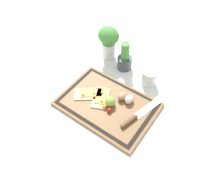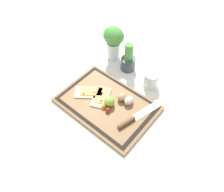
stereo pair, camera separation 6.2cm
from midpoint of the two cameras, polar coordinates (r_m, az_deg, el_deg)
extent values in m
plane|color=silver|center=(1.20, -2.69, -2.48)|extent=(6.00, 6.00, 0.00)
cube|color=brown|center=(1.20, -2.71, -2.25)|extent=(0.52, 0.35, 0.02)
cube|color=black|center=(1.19, -2.72, -1.99)|extent=(0.48, 0.33, 0.00)
cube|color=brown|center=(1.19, -2.73, -1.95)|extent=(0.44, 0.29, 0.00)
cube|color=beige|center=(1.23, -7.66, 0.47)|extent=(0.18, 0.16, 0.01)
cube|color=#E08E47|center=(1.23, -7.14, 0.66)|extent=(0.13, 0.12, 0.00)
sphere|color=silver|center=(1.22, -9.02, 0.42)|extent=(0.02, 0.02, 0.02)
sphere|color=silver|center=(1.22, -6.25, 0.87)|extent=(0.01, 0.01, 0.01)
cube|color=beige|center=(1.21, -4.38, -0.52)|extent=(0.14, 0.17, 0.01)
cube|color=#E08E47|center=(1.21, -4.28, 0.04)|extent=(0.10, 0.13, 0.00)
sphere|color=silver|center=(1.18, -4.22, -1.19)|extent=(0.02, 0.02, 0.02)
sphere|color=silver|center=(1.22, -4.09, 0.88)|extent=(0.01, 0.01, 0.01)
cube|color=silver|center=(1.18, 7.91, -3.19)|extent=(0.08, 0.18, 0.00)
cylinder|color=brown|center=(1.11, 2.86, -6.70)|extent=(0.05, 0.10, 0.02)
ellipsoid|color=tan|center=(1.19, 1.16, -0.03)|extent=(0.04, 0.06, 0.04)
ellipsoid|color=beige|center=(1.18, 3.00, -0.91)|extent=(0.04, 0.06, 0.04)
sphere|color=#7FB742|center=(1.16, -2.10, -1.63)|extent=(0.06, 0.06, 0.06)
sphere|color=red|center=(1.14, -2.30, -3.74)|extent=(0.03, 0.03, 0.03)
sphere|color=orange|center=(1.16, -3.45, -2.87)|extent=(0.02, 0.02, 0.02)
cylinder|color=#3D474C|center=(1.37, 1.97, 8.61)|extent=(0.09, 0.09, 0.08)
cylinder|color=#47933D|center=(1.32, 2.06, 10.94)|extent=(0.05, 0.05, 0.15)
cylinder|color=silver|center=(1.29, 8.26, 4.60)|extent=(0.09, 0.09, 0.08)
cylinder|color=#B73323|center=(1.31, 8.13, 3.85)|extent=(0.08, 0.08, 0.03)
cylinder|color=silver|center=(1.26, 8.50, 6.06)|extent=(0.08, 0.08, 0.01)
cylinder|color=silver|center=(1.44, -2.11, 11.84)|extent=(0.08, 0.08, 0.11)
ellipsoid|color=#47933D|center=(1.37, -2.25, 15.44)|extent=(0.13, 0.12, 0.11)
camera|label=1|loc=(0.03, -91.49, -1.86)|focal=35.00mm
camera|label=2|loc=(0.03, 88.51, 1.86)|focal=35.00mm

